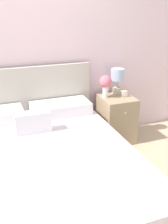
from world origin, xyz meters
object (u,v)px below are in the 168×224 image
bed (42,168)px  nightstand (116,118)px  alarm_clock (124,94)px  flower_vase (106,84)px  table_lamp (117,78)px

bed → nightstand: 1.38m
nightstand → alarm_clock: (0.10, -0.02, 0.35)m
bed → flower_vase: bed is taller
nightstand → alarm_clock: size_ratio=8.11×
flower_vase → bed: bearing=-142.6°
bed → flower_vase: (1.02, 0.78, 0.53)m
table_lamp → flower_vase: size_ratio=1.19×
table_lamp → flower_vase: table_lamp is taller
bed → alarm_clock: 1.51m
nightstand → alarm_clock: 0.36m
alarm_clock → nightstand: bearing=171.0°
flower_vase → alarm_clock: bearing=-14.5°
bed → table_lamp: 1.60m
nightstand → flower_vase: bearing=161.8°
bed → table_lamp: bearing=35.1°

